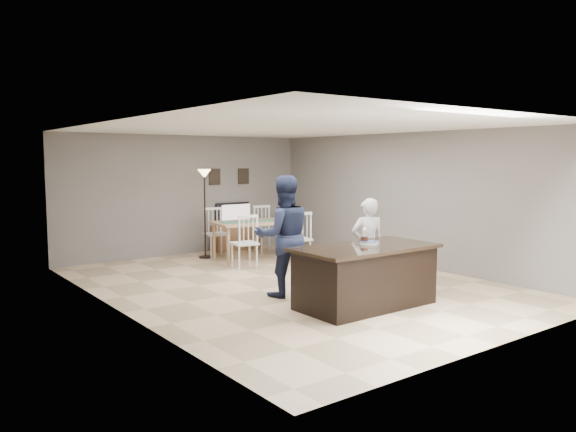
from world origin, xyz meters
TOP-DOWN VIEW (x-y plane):
  - floor at (0.00, 0.00)m, footprint 8.00×8.00m
  - room_shell at (0.00, 0.00)m, footprint 8.00×8.00m
  - kitchen_island at (0.00, -1.80)m, footprint 2.15×1.10m
  - tv_console at (1.20, 3.77)m, footprint 1.20×0.40m
  - television at (1.20, 3.84)m, footprint 0.91×0.12m
  - tv_screen_glow at (1.20, 3.76)m, footprint 0.78×0.00m
  - picture_frames at (1.15, 3.98)m, footprint 1.10×0.02m
  - doorway at (-2.99, -2.30)m, footprint 0.00×2.10m
  - woman at (0.75, -1.09)m, footprint 0.65×0.55m
  - man at (-0.58, -0.55)m, footprint 1.13×1.01m
  - birthday_cake at (0.14, -1.62)m, footprint 0.15×0.15m
  - plate_stack at (0.16, -1.72)m, footprint 0.28×0.28m
  - dining_table at (0.86, 2.40)m, footprint 1.97×2.23m
  - floor_lamp at (0.09, 3.25)m, footprint 0.29×0.29m

SIDE VIEW (x-z plane):
  - floor at x=0.00m, z-range 0.00..0.00m
  - tv_console at x=1.20m, z-range 0.00..0.60m
  - kitchen_island at x=0.00m, z-range 0.00..0.90m
  - dining_table at x=0.86m, z-range 0.15..1.23m
  - woman at x=0.75m, z-range 0.00..1.53m
  - television at x=1.20m, z-range 0.60..1.13m
  - tv_screen_glow at x=1.20m, z-range 0.48..1.26m
  - plate_stack at x=0.16m, z-range 0.90..0.94m
  - man at x=-0.58m, z-range 0.00..1.91m
  - birthday_cake at x=0.14m, z-range 0.84..1.07m
  - doorway at x=-2.99m, z-range -0.07..2.58m
  - floor_lamp at x=0.09m, z-range 0.54..2.48m
  - room_shell at x=0.00m, z-range -2.32..5.68m
  - picture_frames at x=1.15m, z-range 1.56..1.94m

